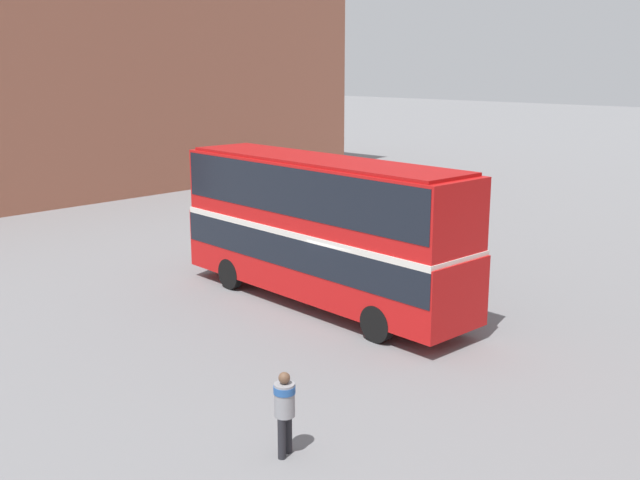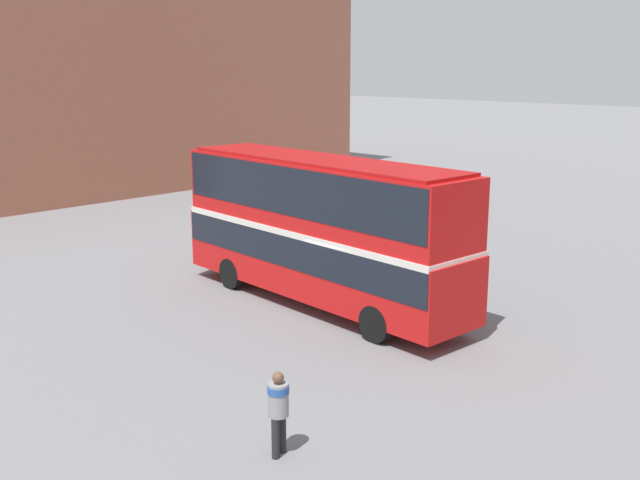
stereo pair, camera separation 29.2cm
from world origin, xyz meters
name	(u,v)px [view 1 (the left image)]	position (x,y,z in m)	size (l,w,h in m)	color
ground_plane	(361,319)	(0.00, 0.00, 0.00)	(240.00, 240.00, 0.00)	slate
building_row_left	(88,67)	(-28.16, 7.40, 7.42)	(10.06, 36.19, 14.81)	#935642
double_decker_bus	(320,222)	(-1.94, 0.21, 2.72)	(11.31, 3.27, 4.75)	red
pedestrian_foreground	(285,405)	(4.19, -7.27, 1.09)	(0.55, 0.55, 1.77)	#232328
parked_car_kerb_near	(366,194)	(-11.49, 13.85, 0.80)	(4.21, 2.18, 1.60)	black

